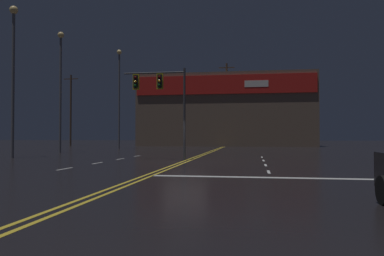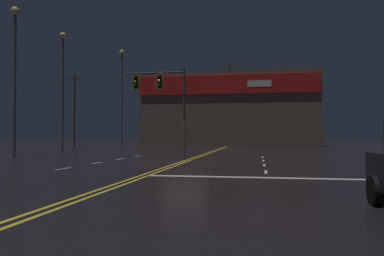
# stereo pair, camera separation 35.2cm
# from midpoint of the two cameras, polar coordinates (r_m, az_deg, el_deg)

# --- Properties ---
(ground_plane) EXTENTS (200.00, 200.00, 0.00)m
(ground_plane) POSITION_cam_midpoint_polar(r_m,az_deg,el_deg) (21.58, -0.78, -5.17)
(ground_plane) COLOR black
(road_markings) EXTENTS (13.43, 60.00, 0.01)m
(road_markings) POSITION_cam_midpoint_polar(r_m,az_deg,el_deg) (20.11, 0.78, -5.45)
(road_markings) COLOR gold
(road_markings) RESTS_ON ground
(traffic_signal_median) EXTENTS (3.96, 0.36, 5.70)m
(traffic_signal_median) POSITION_cam_midpoint_polar(r_m,az_deg,el_deg) (23.61, -4.55, 5.72)
(traffic_signal_median) COLOR #38383D
(traffic_signal_median) RESTS_ON ground
(streetlight_near_right) EXTENTS (0.56, 0.56, 10.84)m
(streetlight_near_right) POSITION_cam_midpoint_polar(r_m,az_deg,el_deg) (35.87, -18.84, 7.36)
(streetlight_near_right) COLOR #59595E
(streetlight_near_right) RESTS_ON ground
(streetlight_median_approach) EXTENTS (0.56, 0.56, 10.38)m
(streetlight_median_approach) POSITION_cam_midpoint_polar(r_m,az_deg,el_deg) (28.67, -25.08, 9.05)
(streetlight_median_approach) COLOR #59595E
(streetlight_median_approach) RESTS_ON ground
(streetlight_far_left) EXTENTS (0.56, 0.56, 11.56)m
(streetlight_far_left) POSITION_cam_midpoint_polar(r_m,az_deg,el_deg) (44.66, -10.44, 6.13)
(streetlight_far_left) COLOR #59595E
(streetlight_far_left) RESTS_ON ground
(building_backdrop) EXTENTS (25.37, 10.23, 10.41)m
(building_backdrop) POSITION_cam_midpoint_polar(r_m,az_deg,el_deg) (56.79, 5.91, 2.57)
(building_backdrop) COLOR brown
(building_backdrop) RESTS_ON ground
(utility_pole_row) EXTENTS (47.28, 0.26, 11.63)m
(utility_pole_row) POSITION_cam_midpoint_polar(r_m,az_deg,el_deg) (52.46, 4.58, 3.20)
(utility_pole_row) COLOR #4C3828
(utility_pole_row) RESTS_ON ground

